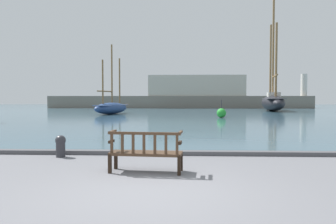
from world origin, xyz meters
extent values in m
plane|color=slate|center=(0.00, 0.00, 0.00)|extent=(160.00, 160.00, 0.00)
cube|color=#385666|center=(0.00, 44.00, 0.04)|extent=(100.00, 80.00, 0.08)
cube|color=#4C4C50|center=(0.00, 3.85, 0.06)|extent=(40.00, 0.30, 0.12)
cube|color=black|center=(-0.99, 1.89, 0.21)|extent=(0.08, 0.08, 0.42)
cube|color=black|center=(0.53, 1.75, 0.21)|extent=(0.08, 0.08, 0.42)
cube|color=black|center=(-1.03, 1.44, 0.21)|extent=(0.08, 0.08, 0.42)
cube|color=black|center=(0.49, 1.30, 0.21)|extent=(0.08, 0.08, 0.42)
cube|color=#422D1E|center=(-0.25, 1.59, 0.42)|extent=(1.64, 0.67, 0.06)
cube|color=#422D1E|center=(-0.27, 1.37, 0.89)|extent=(1.60, 0.20, 0.06)
cube|color=#422D1E|center=(-0.99, 1.44, 0.66)|extent=(0.06, 0.04, 0.41)
cube|color=#422D1E|center=(-0.75, 1.42, 0.66)|extent=(0.06, 0.04, 0.41)
cube|color=#422D1E|center=(-0.51, 1.40, 0.66)|extent=(0.06, 0.04, 0.41)
cube|color=#422D1E|center=(-0.27, 1.37, 0.66)|extent=(0.06, 0.04, 0.41)
cube|color=#422D1E|center=(-0.03, 1.35, 0.66)|extent=(0.06, 0.04, 0.41)
cube|color=#422D1E|center=(0.21, 1.33, 0.66)|extent=(0.06, 0.04, 0.41)
cube|color=#422D1E|center=(0.45, 1.31, 0.66)|extent=(0.06, 0.04, 0.41)
cube|color=black|center=(-1.02, 1.57, 0.69)|extent=(0.09, 0.30, 0.06)
cube|color=#422D1E|center=(-1.02, 1.66, 0.90)|extent=(0.10, 0.47, 0.04)
cube|color=black|center=(0.51, 1.43, 0.69)|extent=(0.09, 0.30, 0.06)
cube|color=#422D1E|center=(0.52, 1.52, 0.90)|extent=(0.10, 0.47, 0.04)
ellipsoid|color=navy|center=(-6.61, 27.16, 0.66)|extent=(3.25, 6.06, 1.16)
cube|color=#516B9E|center=(-6.61, 27.16, 0.98)|extent=(2.67, 5.27, 0.08)
cylinder|color=brown|center=(-6.57, 27.30, 4.06)|extent=(0.16, 0.16, 6.07)
cylinder|color=brown|center=(-6.97, 26.01, 2.35)|extent=(0.94, 2.62, 0.12)
cylinder|color=brown|center=(-6.08, 28.83, 3.46)|extent=(0.16, 0.16, 4.88)
cylinder|color=brown|center=(-7.10, 25.62, 3.20)|extent=(0.16, 0.16, 4.37)
cylinder|color=brown|center=(-5.61, 30.32, 1.00)|extent=(0.35, 0.78, 0.12)
ellipsoid|color=black|center=(12.18, 36.92, 1.08)|extent=(4.53, 11.89, 1.99)
cube|color=#4C4C51|center=(12.18, 36.92, 1.62)|extent=(3.64, 10.40, 0.08)
cube|color=beige|center=(12.04, 36.06, 2.05)|extent=(1.84, 2.58, 0.77)
cylinder|color=brown|center=(12.23, 37.21, 8.37)|extent=(0.27, 0.27, 13.41)
cylinder|color=brown|center=(11.85, 34.95, 4.40)|extent=(0.96, 4.56, 0.21)
cylinder|color=brown|center=(12.75, 40.36, 6.74)|extent=(0.27, 0.27, 10.15)
cylinder|color=brown|center=(11.66, 33.77, 6.13)|extent=(0.27, 0.27, 8.93)
cylinder|color=brown|center=(13.28, 43.59, 1.64)|extent=(0.52, 1.92, 0.21)
cylinder|color=#2D2D33|center=(-2.85, 3.36, 0.24)|extent=(0.25, 0.25, 0.47)
sphere|color=#2D2D33|center=(-2.85, 3.36, 0.47)|extent=(0.29, 0.29, 0.29)
sphere|color=green|center=(3.77, 21.28, 0.46)|extent=(0.77, 0.77, 0.77)
cylinder|color=#2D2D33|center=(3.77, 21.28, 1.20)|extent=(0.06, 0.06, 0.70)
cube|color=slate|center=(0.00, 48.56, 1.04)|extent=(43.37, 2.40, 2.08)
cube|color=#B7B2A3|center=(2.92, 48.56, 3.79)|extent=(15.89, 2.00, 3.42)
cylinder|color=beige|center=(20.32, 48.56, 3.86)|extent=(1.00, 1.00, 3.57)
camera|label=1|loc=(0.56, -5.63, 1.64)|focal=35.00mm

